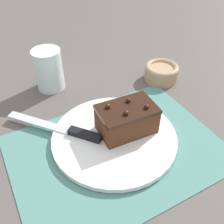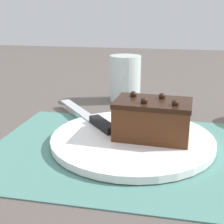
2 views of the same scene
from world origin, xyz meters
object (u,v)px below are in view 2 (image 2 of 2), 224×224
at_px(drinking_glass, 125,78).
at_px(chocolate_cake, 152,119).
at_px(cake_plate, 132,139).
at_px(serving_knife, 93,119).

bearing_deg(drinking_glass, chocolate_cake, -71.41).
bearing_deg(cake_plate, chocolate_cake, 6.13).
distance_m(cake_plate, chocolate_cake, 0.05).
height_order(cake_plate, serving_knife, serving_knife).
bearing_deg(cake_plate, drinking_glass, 101.84).
distance_m(cake_plate, serving_knife, 0.11).
xyz_separation_m(cake_plate, serving_knife, (-0.09, 0.06, 0.01)).
bearing_deg(serving_knife, chocolate_cake, -64.77).
bearing_deg(drinking_glass, serving_knife, -97.55).
relative_size(chocolate_cake, serving_knife, 0.65).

